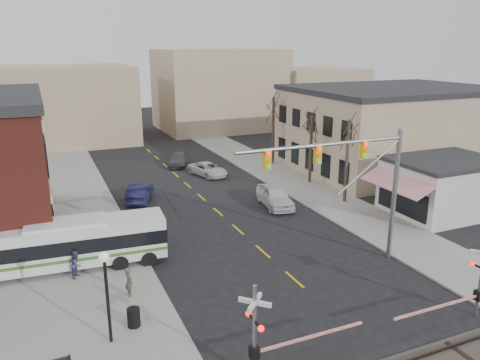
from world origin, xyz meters
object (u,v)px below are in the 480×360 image
rr_crossing_west (264,330)px  street_lamp (106,278)px  car_a (275,196)px  car_d (178,159)px  transit_bus (68,243)px  pedestrian_far (77,264)px  car_b (140,192)px  rr_crossing_east (475,281)px  traffic_signal_mast (357,172)px  car_c (208,169)px  pedestrian_near (129,282)px  trash_bin (134,317)px

rr_crossing_west → street_lamp: street_lamp is taller
car_a → car_d: bearing=110.0°
transit_bus → car_a: (16.09, 5.15, -0.77)m
rr_crossing_west → car_a: bearing=61.2°
transit_bus → pedestrian_far: (0.27, -1.42, -0.71)m
car_b → pedestrian_far: 13.68m
transit_bus → car_d: 24.77m
rr_crossing_west → car_a: 20.28m
rr_crossing_west → car_d: 34.46m
transit_bus → street_lamp: bearing=-82.6°
rr_crossing_east → car_a: size_ratio=1.12×
car_a → pedestrian_far: size_ratio=3.18×
traffic_signal_mast → pedestrian_far: 16.46m
car_a → rr_crossing_east: bearing=-78.5°
car_b → car_d: car_b is taller
traffic_signal_mast → rr_crossing_west: 11.69m
transit_bus → car_c: 21.47m
street_lamp → car_c: 27.70m
transit_bus → car_a: size_ratio=2.23×
pedestrian_near → pedestrian_far: size_ratio=1.00×
transit_bus → car_a: 16.91m
pedestrian_near → car_d: bearing=-31.6°
rr_crossing_east → pedestrian_far: rr_crossing_east is taller
transit_bus → car_c: (14.23, 16.04, -0.98)m
transit_bus → car_a: transit_bus is taller
transit_bus → rr_crossing_west: size_ratio=2.00×
traffic_signal_mast → car_d: size_ratio=2.29×
rr_crossing_east → car_d: rr_crossing_east is taller
traffic_signal_mast → car_d: bearing=95.4°
rr_crossing_west → car_a: rr_crossing_west is taller
pedestrian_near → car_b: bearing=-24.0°
rr_crossing_east → pedestrian_near: 16.87m
car_c → car_d: bearing=90.0°
car_b → pedestrian_far: bearing=86.2°
trash_bin → pedestrian_far: size_ratio=0.56×
rr_crossing_west → rr_crossing_east: (10.81, -0.36, 0.00)m
traffic_signal_mast → car_a: 12.31m
trash_bin → rr_crossing_west: bearing=-51.5°
car_d → pedestrian_near: (-10.15, -25.82, 0.24)m
rr_crossing_east → traffic_signal_mast: bearing=105.2°
street_lamp → car_a: 20.23m
rr_crossing_east → street_lamp: bearing=163.5°
car_d → transit_bus: bearing=-96.1°
traffic_signal_mast → rr_crossing_west: size_ratio=1.86×
transit_bus → car_c: size_ratio=2.42×
traffic_signal_mast → pedestrian_near: (-12.73, 1.53, -4.86)m
car_a → street_lamp: bearing=-130.2°
car_a → car_d: (-3.38, 16.09, -0.19)m
traffic_signal_mast → pedestrian_far: (-15.02, 4.69, -4.85)m
street_lamp → car_b: 19.91m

